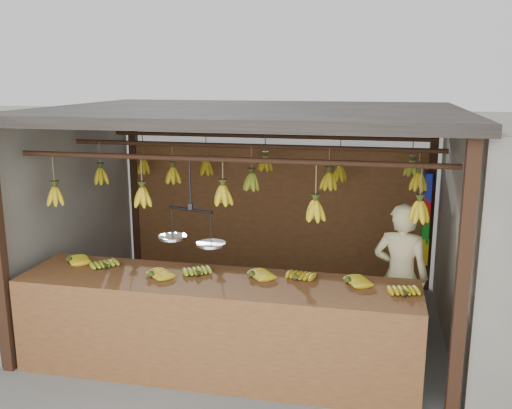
# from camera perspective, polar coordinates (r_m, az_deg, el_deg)

# --- Properties ---
(ground) EXTENTS (80.00, 80.00, 0.00)m
(ground) POSITION_cam_1_polar(r_m,az_deg,el_deg) (6.58, -0.56, -11.68)
(ground) COLOR #5B5B57
(stall) EXTENTS (4.30, 3.30, 2.40)m
(stall) POSITION_cam_1_polar(r_m,az_deg,el_deg) (6.35, 0.05, 5.97)
(stall) COLOR black
(stall) RESTS_ON ground
(counter) EXTENTS (3.68, 0.84, 0.96)m
(counter) POSITION_cam_1_polar(r_m,az_deg,el_deg) (5.22, -4.33, -9.94)
(counter) COLOR brown
(counter) RESTS_ON ground
(hanging_bananas) EXTENTS (3.62, 2.20, 0.40)m
(hanging_bananas) POSITION_cam_1_polar(r_m,az_deg,el_deg) (6.10, -0.55, 2.33)
(hanging_bananas) COLOR #B39713
(hanging_bananas) RESTS_ON ground
(balance_scale) EXTENTS (0.68, 0.40, 0.79)m
(balance_scale) POSITION_cam_1_polar(r_m,az_deg,el_deg) (5.32, -6.48, -3.16)
(balance_scale) COLOR black
(balance_scale) RESTS_ON ground
(vendor) EXTENTS (0.61, 0.46, 1.51)m
(vendor) POSITION_cam_1_polar(r_m,az_deg,el_deg) (5.94, 14.23, -7.02)
(vendor) COLOR beige
(vendor) RESTS_ON ground
(bag_bundles) EXTENTS (0.08, 0.26, 1.16)m
(bag_bundles) POSITION_cam_1_polar(r_m,az_deg,el_deg) (7.42, 16.58, -1.35)
(bag_bundles) COLOR #1426BF
(bag_bundles) RESTS_ON ground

